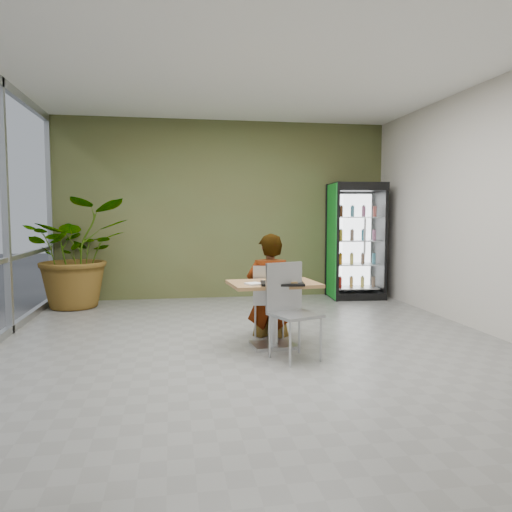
% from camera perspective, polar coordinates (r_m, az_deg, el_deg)
% --- Properties ---
extents(ground, '(7.00, 7.00, 0.00)m').
position_cam_1_polar(ground, '(5.83, 0.11, -10.32)').
color(ground, gray).
rests_on(ground, ground).
extents(room_envelope, '(6.00, 7.00, 3.20)m').
position_cam_1_polar(room_envelope, '(5.63, 0.11, 5.62)').
color(room_envelope, beige).
rests_on(room_envelope, ground).
extents(dining_table, '(1.04, 0.77, 0.75)m').
position_cam_1_polar(dining_table, '(5.71, 2.01, -5.13)').
color(dining_table, '#A06D44').
rests_on(dining_table, ground).
extents(chair_far, '(0.46, 0.46, 0.90)m').
position_cam_1_polar(chair_far, '(6.18, 1.51, -4.47)').
color(chair_far, '#A8ABAD').
rests_on(chair_far, ground).
extents(chair_near, '(0.58, 0.58, 1.01)m').
position_cam_1_polar(chair_near, '(5.29, 3.85, -5.33)').
color(chair_near, '#A8ABAD').
rests_on(chair_near, ground).
extents(seated_woman, '(0.64, 0.47, 1.58)m').
position_cam_1_polar(seated_woman, '(6.23, 1.58, -4.70)').
color(seated_woman, black).
rests_on(seated_woman, ground).
extents(pizza_plate, '(0.28, 0.21, 0.03)m').
position_cam_1_polar(pizza_plate, '(5.70, 1.53, -2.81)').
color(pizza_plate, white).
rests_on(pizza_plate, dining_table).
extents(soda_cup, '(0.11, 0.11, 0.19)m').
position_cam_1_polar(soda_cup, '(5.68, 4.47, -2.09)').
color(soda_cup, white).
rests_on(soda_cup, dining_table).
extents(napkin_stack, '(0.20, 0.20, 0.02)m').
position_cam_1_polar(napkin_stack, '(5.46, -0.27, -3.19)').
color(napkin_stack, white).
rests_on(napkin_stack, dining_table).
extents(cafeteria_tray, '(0.51, 0.40, 0.03)m').
position_cam_1_polar(cafeteria_tray, '(5.48, 3.01, -3.13)').
color(cafeteria_tray, black).
rests_on(cafeteria_tray, dining_table).
extents(beverage_fridge, '(1.01, 0.81, 2.08)m').
position_cam_1_polar(beverage_fridge, '(9.22, 11.40, 1.71)').
color(beverage_fridge, black).
rests_on(beverage_fridge, ground).
extents(potted_plant, '(1.94, 1.79, 1.78)m').
position_cam_1_polar(potted_plant, '(8.63, -19.77, 0.34)').
color(potted_plant, '#276229').
rests_on(potted_plant, ground).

